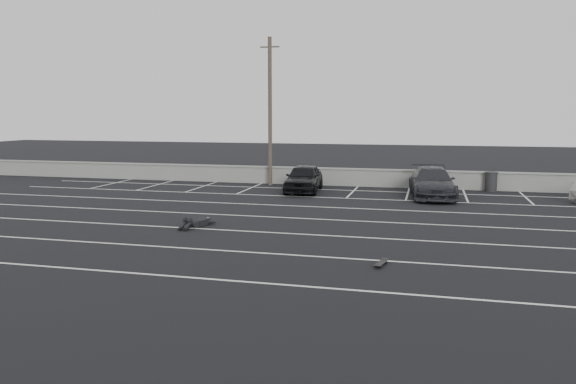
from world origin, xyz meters
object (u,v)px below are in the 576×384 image
(trash_bin, at_px, (491,182))
(skateboard, at_px, (381,263))
(car_right, at_px, (432,182))
(person, at_px, (201,219))
(car_left, at_px, (304,178))
(utility_pole, at_px, (270,111))

(trash_bin, bearing_deg, skateboard, -105.07)
(car_right, relative_size, person, 2.11)
(car_left, bearing_deg, utility_pole, 133.93)
(car_left, bearing_deg, car_right, -6.84)
(skateboard, bearing_deg, car_right, 96.20)
(skateboard, bearing_deg, utility_pole, 127.77)
(trash_bin, height_order, person, trash_bin)
(car_right, distance_m, skateboard, 14.14)
(car_right, xyz_separation_m, utility_pole, (-9.53, 2.70, 3.68))
(car_left, distance_m, car_right, 6.92)
(car_right, distance_m, person, 13.21)
(trash_bin, distance_m, skateboard, 17.77)
(car_left, xyz_separation_m, skateboard, (5.50, -14.39, -0.69))
(utility_pole, height_order, trash_bin, utility_pole)
(car_right, bearing_deg, trash_bin, 38.44)
(trash_bin, bearing_deg, utility_pole, -178.20)
(trash_bin, bearing_deg, car_left, -164.74)
(trash_bin, bearing_deg, person, -132.57)
(trash_bin, relative_size, person, 0.43)
(person, distance_m, skateboard, 8.42)
(person, bearing_deg, skateboard, -17.42)
(car_left, xyz_separation_m, trash_bin, (10.12, 2.76, -0.21))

